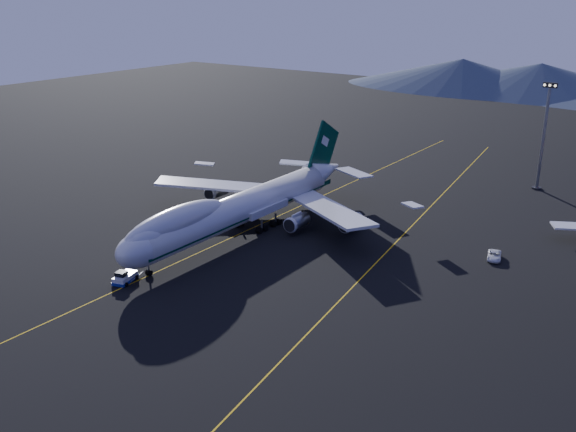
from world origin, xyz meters
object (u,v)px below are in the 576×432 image
Objects in this scene: boeing_747 at (241,207)px; service_van at (494,256)px; floodlight_mast at (544,136)px; pushback_tug at (125,278)px.

boeing_747 is 52.00m from service_van.
floodlight_mast reaches higher than boeing_747.
boeing_747 is 31.30m from pushback_tug.
boeing_747 is at bearing -176.52° from service_van.
boeing_747 reaches higher than pushback_tug.
service_van is at bearing 28.32° from pushback_tug.
service_van is at bearing 19.54° from boeing_747.
floodlight_mast is (-6.40, 52.66, 13.18)m from service_van.
floodlight_mast is at bearing 58.80° from boeing_747.
pushback_tug is 110.72m from floodlight_mast.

